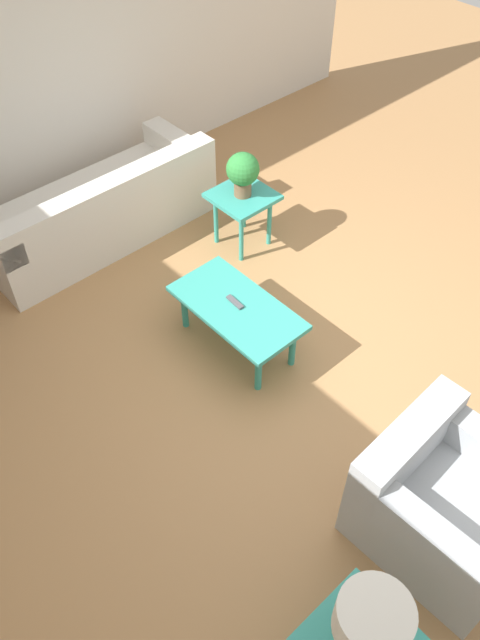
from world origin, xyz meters
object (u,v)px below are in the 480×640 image
(armchair, at_px, (442,503))
(coffee_table, at_px, (237,311))
(potted_plant, at_px, (243,171))
(side_table_plant, at_px, (243,203))
(sofa, at_px, (99,211))
(table_lamp, at_px, (372,622))

(armchair, bearing_deg, coffee_table, 84.35)
(coffee_table, height_order, potted_plant, potted_plant)
(potted_plant, bearing_deg, side_table_plant, 90.00)
(sofa, xyz_separation_m, potted_plant, (-0.93, -0.89, 0.47))
(armchair, relative_size, potted_plant, 2.38)
(coffee_table, relative_size, table_lamp, 2.35)
(sofa, xyz_separation_m, table_lamp, (-3.91, 1.07, 0.54))
(table_lamp, bearing_deg, sofa, -15.37)
(armchair, relative_size, table_lamp, 2.15)
(coffee_table, bearing_deg, side_table_plant, -44.24)
(sofa, distance_m, potted_plant, 1.37)
(armchair, height_order, potted_plant, potted_plant)
(potted_plant, bearing_deg, table_lamp, 146.65)
(side_table_plant, bearing_deg, potted_plant, -90.00)
(sofa, bearing_deg, table_lamp, 74.48)
(coffee_table, height_order, side_table_plant, side_table_plant)
(sofa, bearing_deg, armchair, 88.55)
(sofa, height_order, coffee_table, sofa)
(armchair, bearing_deg, sofa, 86.48)
(potted_plant, bearing_deg, armchair, 160.78)
(armchair, bearing_deg, table_lamp, -171.00)
(coffee_table, distance_m, side_table_plant, 1.23)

